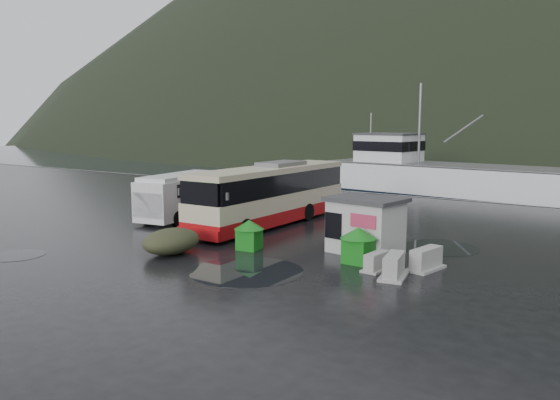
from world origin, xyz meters
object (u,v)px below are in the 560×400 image
Objects in this scene: dome_tent at (172,254)px; ticket_kiosk at (365,253)px; waste_bin_right at (358,263)px; coach_bus at (271,224)px; jersey_barrier_b at (377,270)px; jersey_barrier_a at (393,277)px; white_van at (182,219)px; waste_bin_left at (249,249)px; fishing_trawler at (449,187)px; jersey_barrier_c at (426,270)px.

dome_tent is 8.55m from ticket_kiosk.
ticket_kiosk reaches higher than waste_bin_right.
jersey_barrier_b is at bearing -33.08° from coach_bus.
jersey_barrier_a is at bearing -32.99° from coach_bus.
coach_bus is 11.87m from jersey_barrier_a.
white_van is 2.05× the size of ticket_kiosk.
white_van is at bearing 131.60° from dome_tent.
jersey_barrier_a is 1.23× the size of jersey_barrier_b.
jersey_barrier_b is (6.27, 0.01, 0.00)m from waste_bin_left.
white_van is 15.03m from jersey_barrier_b.
waste_bin_left is at bearing 175.52° from jersey_barrier_a.
fishing_trawler reaches higher than ticket_kiosk.
white_van is 3.70× the size of jersey_barrier_a.
waste_bin_right is (5.16, 0.61, 0.00)m from waste_bin_left.
waste_bin_right is 0.06× the size of fishing_trawler.
waste_bin_right is (8.00, -5.14, 0.00)m from coach_bus.
waste_bin_left is at bearing -84.13° from fishing_trawler.
white_van is 4.77× the size of waste_bin_left.
ticket_kiosk is at bearing 124.58° from jersey_barrier_b.
jersey_barrier_c is at bearing -68.77° from fishing_trawler.
fishing_trawler is (-4.74, 27.23, 0.00)m from ticket_kiosk.
coach_bus is 5.63m from white_van.
coach_bus is 7.13× the size of jersey_barrier_c.
waste_bin_left is 7.91m from jersey_barrier_c.
waste_bin_left is 29.64m from fishing_trawler.
fishing_trawler is (2.72, 23.90, 0.00)m from coach_bus.
dome_tent reaches higher than jersey_barrier_a.
jersey_barrier_c is (2.67, 0.56, 0.00)m from waste_bin_right.
waste_bin_right is at bearing 150.28° from jersey_barrier_a.
waste_bin_right is 8.13m from dome_tent.
white_van is 26.85m from fishing_trawler.
fishing_trawler is at bearing 82.65° from coach_bus.
coach_bus is 6.41m from waste_bin_left.
jersey_barrier_a is (2.60, -2.98, 0.00)m from ticket_kiosk.
jersey_barrier_a is at bearing -41.58° from ticket_kiosk.
waste_bin_right is at bearing 151.67° from jersey_barrier_b.
waste_bin_left reaches higher than jersey_barrier_b.
coach_bus is at bearing 147.87° from jersey_barrier_a.
fishing_trawler is at bearing 100.31° from waste_bin_right.
jersey_barrier_b is (9.11, -5.74, 0.00)m from coach_bus.
coach_bus is at bearing 147.78° from jersey_barrier_b.
dome_tent is at bearing -88.27° from fishing_trawler.
jersey_barrier_a is (10.05, -6.31, 0.00)m from coach_bus.
white_van reaches higher than ticket_kiosk.
jersey_barrier_a reaches higher than jersey_barrier_c.
jersey_barrier_c is 29.57m from fishing_trawler.
coach_bus reaches higher than white_van.
jersey_barrier_b is at bearing -48.12° from ticket_kiosk.
waste_bin_left is 0.48× the size of dome_tent.
ticket_kiosk reaches higher than waste_bin_left.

